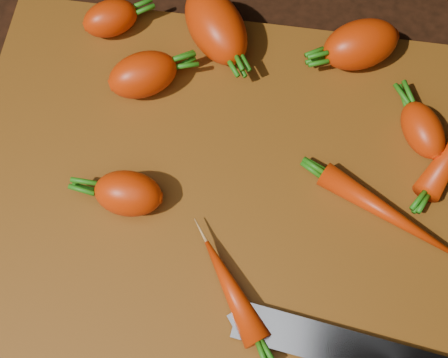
# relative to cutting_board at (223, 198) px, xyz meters

# --- Properties ---
(ground) EXTENTS (2.00, 2.00, 0.01)m
(ground) POSITION_rel_cutting_board_xyz_m (0.00, 0.00, -0.01)
(ground) COLOR black
(cutting_board) EXTENTS (0.50, 0.40, 0.01)m
(cutting_board) POSITION_rel_cutting_board_xyz_m (0.00, 0.00, 0.00)
(cutting_board) COLOR brown
(cutting_board) RESTS_ON ground
(carrot_0) EXTENTS (0.08, 0.07, 0.04)m
(carrot_0) POSITION_rel_cutting_board_xyz_m (-0.09, 0.11, 0.03)
(carrot_0) COLOR #EB3909
(carrot_0) RESTS_ON cutting_board
(carrot_1) EXTENTS (0.06, 0.04, 0.04)m
(carrot_1) POSITION_rel_cutting_board_xyz_m (-0.08, -0.02, 0.03)
(carrot_1) COLOR #EB3909
(carrot_1) RESTS_ON cutting_board
(carrot_2) EXTENTS (0.10, 0.11, 0.05)m
(carrot_2) POSITION_rel_cutting_board_xyz_m (-0.03, 0.17, 0.03)
(carrot_2) COLOR #EB3909
(carrot_2) RESTS_ON cutting_board
(carrot_3) EXTENTS (0.09, 0.08, 0.05)m
(carrot_3) POSITION_rel_cutting_board_xyz_m (0.11, 0.17, 0.03)
(carrot_3) COLOR #EB3909
(carrot_3) RESTS_ON cutting_board
(carrot_4) EXTENTS (0.07, 0.06, 0.04)m
(carrot_4) POSITION_rel_cutting_board_xyz_m (-0.14, 0.17, 0.02)
(carrot_4) COLOR #EB3909
(carrot_4) RESTS_ON cutting_board
(carrot_5) EXTENTS (0.06, 0.07, 0.04)m
(carrot_5) POSITION_rel_cutting_board_xyz_m (0.18, 0.09, 0.02)
(carrot_5) COLOR #EB3909
(carrot_5) RESTS_ON cutting_board
(carrot_7) EXTENTS (0.13, 0.08, 0.02)m
(carrot_7) POSITION_rel_cutting_board_xyz_m (0.15, 0.00, 0.02)
(carrot_7) COLOR #EB3909
(carrot_7) RESTS_ON cutting_board
(carrot_8) EXTENTS (0.08, 0.09, 0.03)m
(carrot_8) POSITION_rel_cutting_board_xyz_m (0.02, -0.09, 0.02)
(carrot_8) COLOR #EB3909
(carrot_8) RESTS_ON cutting_board
(knife) EXTENTS (0.30, 0.06, 0.02)m
(knife) POSITION_rel_cutting_board_xyz_m (0.13, -0.13, 0.01)
(knife) COLOR gray
(knife) RESTS_ON cutting_board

